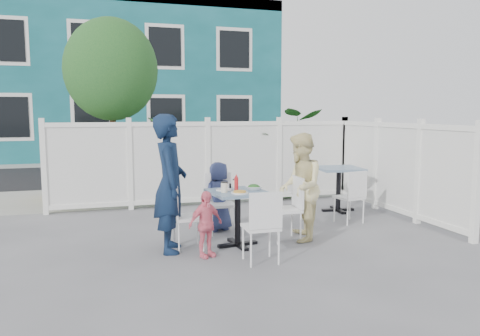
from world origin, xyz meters
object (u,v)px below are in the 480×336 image
object	(u,v)px
woman	(300,187)
main_table	(238,203)
utility_cabinet	(65,169)
chair_back	(220,198)
boy	(219,196)
spare_table	(339,177)
chair_right	(291,203)
chair_near	(263,222)
man	(170,183)
chair_left	(183,212)
toddler	(206,224)

from	to	relation	value
woman	main_table	bearing A→B (deg)	-69.31
utility_cabinet	chair_back	size ratio (longest dim) A/B	1.36
chair_back	boy	distance (m)	0.08
spare_table	chair_right	size ratio (longest dim) A/B	0.94
spare_table	chair_near	world-z (taller)	chair_near
utility_cabinet	boy	distance (m)	4.26
utility_cabinet	main_table	world-z (taller)	utility_cabinet
chair_right	chair_back	xyz separation A→B (m)	(-0.84, 0.72, -0.01)
chair_right	man	distance (m)	1.72
chair_left	woman	size ratio (longest dim) A/B	0.57
spare_table	toddler	size ratio (longest dim) A/B	1.02
chair_back	toddler	world-z (taller)	chair_back
man	boy	xyz separation A→B (m)	(0.85, 0.84, -0.36)
chair_left	chair_near	distance (m)	1.17
chair_right	chair_near	world-z (taller)	chair_right
spare_table	woman	size ratio (longest dim) A/B	0.56
woman	toddler	bearing A→B (deg)	-56.39
boy	toddler	xyz separation A→B (m)	(-0.47, -1.22, -0.11)
chair_back	woman	distance (m)	1.25
main_table	toddler	bearing A→B (deg)	-145.93
chair_right	boy	bearing A→B (deg)	48.55
man	chair_left	bearing A→B (deg)	-74.81
utility_cabinet	main_table	bearing A→B (deg)	-59.14
chair_near	boy	distance (m)	1.68
woman	spare_table	bearing A→B (deg)	155.98
chair_right	chair_left	bearing A→B (deg)	93.17
chair_left	chair_back	bearing A→B (deg)	136.13
main_table	toddler	size ratio (longest dim) A/B	0.95
woman	chair_left	bearing A→B (deg)	-71.99
chair_right	chair_back	distance (m)	1.10
man	chair_right	bearing A→B (deg)	-79.85
utility_cabinet	chair_near	bearing A→B (deg)	-62.38
spare_table	chair_right	bearing A→B (deg)	-135.93
chair_near	boy	bearing A→B (deg)	94.60
spare_table	woman	world-z (taller)	woman
chair_near	boy	size ratio (longest dim) A/B	0.84
chair_back	man	xyz separation A→B (m)	(-0.84, -0.75, 0.37)
chair_back	chair_near	xyz separation A→B (m)	(0.12, -1.59, -0.00)
chair_left	main_table	bearing A→B (deg)	84.78
woman	boy	size ratio (longest dim) A/B	1.44
main_table	spare_table	distance (m)	2.85
man	woman	world-z (taller)	man
chair_left	chair_near	world-z (taller)	chair_near
utility_cabinet	chair_right	xyz separation A→B (m)	(3.22, -4.32, -0.08)
toddler	boy	bearing A→B (deg)	45.47
woman	chair_right	bearing A→B (deg)	-88.53
main_table	boy	distance (m)	0.87
chair_left	woman	distance (m)	1.66
main_table	boy	size ratio (longest dim) A/B	0.75
spare_table	chair_right	world-z (taller)	chair_right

